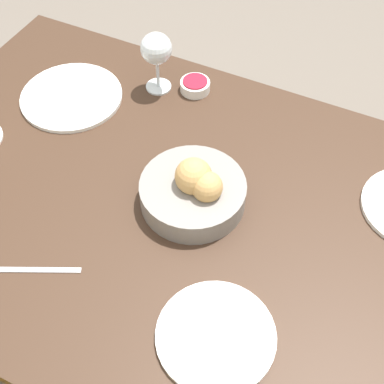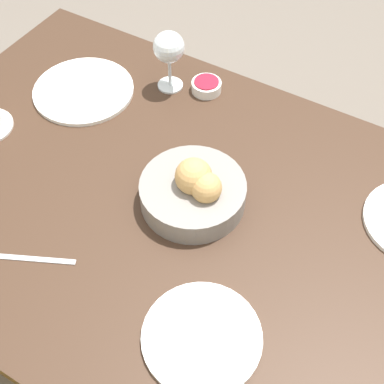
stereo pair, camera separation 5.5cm
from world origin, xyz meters
name	(u,v)px [view 2 (the right image)]	position (x,y,z in m)	size (l,w,h in m)	color
ground_plane	(188,346)	(0.00, 0.00, 0.00)	(10.00, 10.00, 0.00)	#6B6056
dining_table	(186,235)	(0.00, 0.00, 0.62)	(1.40, 0.89, 0.71)	#3D281C
bread_basket	(193,190)	(0.00, -0.03, 0.75)	(0.22, 0.22, 0.12)	gray
plate_near_right	(84,90)	(0.41, -0.19, 0.71)	(0.25, 0.25, 0.01)	white
plate_far_center	(202,337)	(-0.17, 0.22, 0.71)	(0.21, 0.21, 0.01)	white
wine_glass	(169,49)	(0.24, -0.32, 0.82)	(0.08, 0.08, 0.16)	silver
jam_bowl_berry	(206,86)	(0.15, -0.35, 0.72)	(0.07, 0.07, 0.03)	white
knife_silver	(31,259)	(0.20, 0.25, 0.71)	(0.16, 0.09, 0.00)	#B7B7BC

